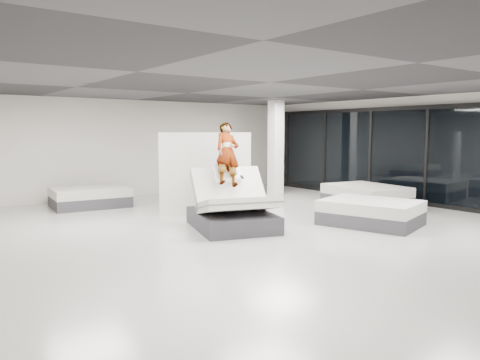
{
  "coord_description": "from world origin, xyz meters",
  "views": [
    {
      "loc": [
        -6.42,
        -7.75,
        2.18
      ],
      "look_at": [
        0.15,
        1.29,
        1.0
      ],
      "focal_mm": 35.0,
      "sensor_mm": 36.0,
      "label": 1
    }
  ],
  "objects_px": {
    "hero_bed": "(232,210)",
    "flat_bed_right_near": "(371,213)",
    "person": "(228,167)",
    "flat_bed_left_far": "(90,197)",
    "remote": "(242,177)",
    "divider_panel": "(206,174)",
    "column": "(276,148)",
    "flat_bed_right_far": "(366,196)"
  },
  "relations": [
    {
      "from": "hero_bed",
      "to": "flat_bed_right_near",
      "type": "distance_m",
      "value": 3.24
    },
    {
      "from": "person",
      "to": "flat_bed_left_far",
      "type": "distance_m",
      "value": 5.0
    },
    {
      "from": "remote",
      "to": "divider_panel",
      "type": "relative_size",
      "value": 0.06
    },
    {
      "from": "column",
      "to": "divider_panel",
      "type": "bearing_deg",
      "value": -153.04
    },
    {
      "from": "divider_panel",
      "to": "hero_bed",
      "type": "bearing_deg",
      "value": -77.56
    },
    {
      "from": "hero_bed",
      "to": "divider_panel",
      "type": "distance_m",
      "value": 1.9
    },
    {
      "from": "flat_bed_right_far",
      "to": "column",
      "type": "height_order",
      "value": "column"
    },
    {
      "from": "person",
      "to": "flat_bed_right_near",
      "type": "relative_size",
      "value": 0.67
    },
    {
      "from": "remote",
      "to": "flat_bed_right_near",
      "type": "distance_m",
      "value": 3.14
    },
    {
      "from": "hero_bed",
      "to": "flat_bed_right_far",
      "type": "bearing_deg",
      "value": 3.74
    },
    {
      "from": "flat_bed_right_far",
      "to": "flat_bed_left_far",
      "type": "relative_size",
      "value": 1.09
    },
    {
      "from": "hero_bed",
      "to": "flat_bed_right_far",
      "type": "distance_m",
      "value": 4.99
    },
    {
      "from": "remote",
      "to": "flat_bed_left_far",
      "type": "relative_size",
      "value": 0.06
    },
    {
      "from": "divider_panel",
      "to": "person",
      "type": "bearing_deg",
      "value": -76.4
    },
    {
      "from": "person",
      "to": "remote",
      "type": "bearing_deg",
      "value": -57.85
    },
    {
      "from": "person",
      "to": "column",
      "type": "bearing_deg",
      "value": 55.85
    },
    {
      "from": "hero_bed",
      "to": "person",
      "type": "xyz_separation_m",
      "value": [
        0.1,
        0.33,
        0.92
      ]
    },
    {
      "from": "person",
      "to": "flat_bed_right_far",
      "type": "height_order",
      "value": "person"
    },
    {
      "from": "divider_panel",
      "to": "flat_bed_right_near",
      "type": "distance_m",
      "value": 4.17
    },
    {
      "from": "hero_bed",
      "to": "remote",
      "type": "xyz_separation_m",
      "value": [
        0.21,
        -0.07,
        0.73
      ]
    },
    {
      "from": "remote",
      "to": "flat_bed_right_far",
      "type": "bearing_deg",
      "value": 22.06
    },
    {
      "from": "hero_bed",
      "to": "flat_bed_right_near",
      "type": "height_order",
      "value": "hero_bed"
    },
    {
      "from": "hero_bed",
      "to": "remote",
      "type": "relative_size",
      "value": 18.07
    },
    {
      "from": "flat_bed_right_far",
      "to": "column",
      "type": "xyz_separation_m",
      "value": [
        -0.46,
        3.52,
        1.3
      ]
    },
    {
      "from": "flat_bed_right_near",
      "to": "flat_bed_left_far",
      "type": "relative_size",
      "value": 1.13
    },
    {
      "from": "flat_bed_right_near",
      "to": "flat_bed_left_far",
      "type": "bearing_deg",
      "value": 124.36
    },
    {
      "from": "flat_bed_left_far",
      "to": "hero_bed",
      "type": "bearing_deg",
      "value": -72.38
    },
    {
      "from": "person",
      "to": "remote",
      "type": "xyz_separation_m",
      "value": [
        0.11,
        -0.4,
        -0.19
      ]
    },
    {
      "from": "flat_bed_right_near",
      "to": "flat_bed_right_far",
      "type": "bearing_deg",
      "value": 41.11
    },
    {
      "from": "person",
      "to": "divider_panel",
      "type": "height_order",
      "value": "divider_panel"
    },
    {
      "from": "flat_bed_right_far",
      "to": "flat_bed_right_near",
      "type": "relative_size",
      "value": 0.97
    },
    {
      "from": "person",
      "to": "flat_bed_right_far",
      "type": "relative_size",
      "value": 0.69
    },
    {
      "from": "flat_bed_right_far",
      "to": "flat_bed_left_far",
      "type": "height_order",
      "value": "flat_bed_right_far"
    },
    {
      "from": "divider_panel",
      "to": "flat_bed_left_far",
      "type": "height_order",
      "value": "divider_panel"
    },
    {
      "from": "divider_panel",
      "to": "column",
      "type": "bearing_deg",
      "value": 51.78
    },
    {
      "from": "divider_panel",
      "to": "column",
      "type": "relative_size",
      "value": 0.74
    },
    {
      "from": "person",
      "to": "flat_bed_right_near",
      "type": "bearing_deg",
      "value": -16.82
    },
    {
      "from": "person",
      "to": "flat_bed_right_near",
      "type": "xyz_separation_m",
      "value": [
        2.75,
        -1.86,
        -1.06
      ]
    },
    {
      "from": "remote",
      "to": "hero_bed",
      "type": "bearing_deg",
      "value": 178.34
    },
    {
      "from": "hero_bed",
      "to": "person",
      "type": "relative_size",
      "value": 1.54
    },
    {
      "from": "remote",
      "to": "flat_bed_right_far",
      "type": "height_order",
      "value": "remote"
    },
    {
      "from": "column",
      "to": "hero_bed",
      "type": "bearing_deg",
      "value": -139.59
    }
  ]
}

